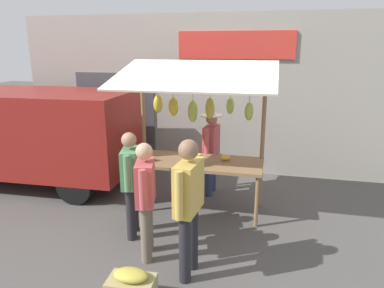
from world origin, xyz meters
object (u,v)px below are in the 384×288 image
object	(u,v)px
shopper_with_ponytail	(131,178)
produce_crate_near	(131,287)
shopper_with_shopping_bag	(146,194)
shopper_in_striped_shirt	(189,199)
parked_van	(18,128)
market_stall	(196,121)
vendor_with_sunhat	(211,148)

from	to	relation	value
shopper_with_ponytail	produce_crate_near	size ratio (longest dim) A/B	2.97
shopper_with_shopping_bag	shopper_in_striped_shirt	bearing A→B (deg)	-127.05
produce_crate_near	shopper_in_striped_shirt	bearing A→B (deg)	-129.05
shopper_in_striped_shirt	parked_van	size ratio (longest dim) A/B	0.39
market_stall	shopper_with_shopping_bag	size ratio (longest dim) A/B	1.59
vendor_with_sunhat	produce_crate_near	size ratio (longest dim) A/B	2.95
produce_crate_near	vendor_with_sunhat	bearing A→B (deg)	-95.73
shopper_with_shopping_bag	produce_crate_near	bearing A→B (deg)	173.99
vendor_with_sunhat	shopper_with_shopping_bag	xyz separation A→B (m)	(0.45, 2.28, -0.01)
market_stall	shopper_with_shopping_bag	xyz separation A→B (m)	(0.31, 1.57, -0.64)
market_stall	shopper_with_ponytail	xyz separation A→B (m)	(0.71, 1.08, -0.64)
shopper_in_striped_shirt	market_stall	bearing A→B (deg)	15.55
shopper_with_ponytail	shopper_in_striped_shirt	bearing A→B (deg)	-140.30
shopper_with_shopping_bag	produce_crate_near	world-z (taller)	shopper_with_shopping_bag
shopper_with_ponytail	shopper_with_shopping_bag	size ratio (longest dim) A/B	1.00
shopper_with_ponytail	parked_van	xyz separation A→B (m)	(3.09, -1.59, 0.22)
shopper_with_ponytail	market_stall	bearing A→B (deg)	-47.98
shopper_with_ponytail	produce_crate_near	bearing A→B (deg)	-173.02
shopper_in_striped_shirt	produce_crate_near	xyz separation A→B (m)	(0.50, 0.61, -0.83)
shopper_with_ponytail	produce_crate_near	distance (m)	1.63
market_stall	parked_van	bearing A→B (deg)	-7.62
vendor_with_sunhat	shopper_with_ponytail	xyz separation A→B (m)	(0.85, 1.80, -0.01)
market_stall	produce_crate_near	distance (m)	2.80
shopper_with_ponytail	parked_van	distance (m)	3.48
market_stall	produce_crate_near	bearing A→B (deg)	85.79
shopper_with_ponytail	produce_crate_near	world-z (taller)	shopper_with_ponytail
vendor_with_sunhat	produce_crate_near	bearing A→B (deg)	-0.40
parked_van	produce_crate_near	world-z (taller)	parked_van
shopper_with_shopping_bag	market_stall	bearing A→B (deg)	-25.75
shopper_in_striped_shirt	parked_van	distance (m)	4.74
shopper_in_striped_shirt	produce_crate_near	world-z (taller)	shopper_in_striped_shirt
market_stall	shopper_with_ponytail	size ratio (longest dim) A/B	1.59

